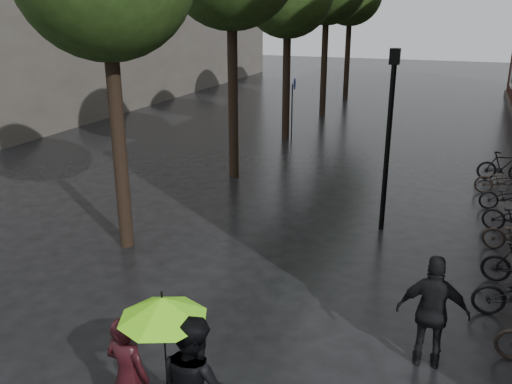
% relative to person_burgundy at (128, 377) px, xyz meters
% --- Properties ---
extents(person_burgundy, '(0.69, 0.49, 1.76)m').
position_rel_person_burgundy_xyz_m(person_burgundy, '(0.00, 0.00, 0.00)').
color(person_burgundy, black).
rests_on(person_burgundy, ground).
extents(lime_umbrella, '(1.11, 1.11, 1.63)m').
position_rel_person_burgundy_xyz_m(lime_umbrella, '(0.53, 0.06, 1.08)').
color(lime_umbrella, black).
rests_on(lime_umbrella, ground).
extents(pedestrian_walking, '(1.13, 0.54, 1.87)m').
position_rel_person_burgundy_xyz_m(pedestrian_walking, '(3.55, 2.93, 0.06)').
color(pedestrian_walking, black).
rests_on(pedestrian_walking, ground).
extents(lamp_post, '(0.23, 0.23, 4.49)m').
position_rel_person_burgundy_xyz_m(lamp_post, '(2.01, 8.30, 1.85)').
color(lamp_post, black).
rests_on(lamp_post, ground).
extents(cycle_sign, '(0.14, 0.47, 2.61)m').
position_rel_person_burgundy_xyz_m(cycle_sign, '(-3.09, 16.98, 0.84)').
color(cycle_sign, '#262628').
rests_on(cycle_sign, ground).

